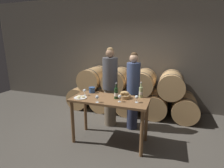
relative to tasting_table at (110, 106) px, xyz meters
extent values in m
plane|color=#4C473F|center=(0.00, 0.00, -0.75)|extent=(10.00, 10.00, 0.00)
cube|color=#60594F|center=(0.00, 2.18, 0.85)|extent=(10.00, 0.12, 3.20)
cylinder|color=tan|center=(-1.43, 1.60, -0.43)|extent=(0.62, 0.93, 0.62)
cylinder|color=#2D2D33|center=(-1.43, 1.30, -0.43)|extent=(0.63, 0.02, 0.63)
cylinder|color=#2D2D33|center=(-1.43, 1.89, -0.43)|extent=(0.63, 0.02, 0.63)
cylinder|color=tan|center=(-0.71, 1.60, -0.43)|extent=(0.62, 0.93, 0.62)
cylinder|color=#2D2D33|center=(-0.71, 1.30, -0.43)|extent=(0.63, 0.02, 0.63)
cylinder|color=#2D2D33|center=(-0.71, 1.89, -0.43)|extent=(0.63, 0.02, 0.63)
cylinder|color=tan|center=(0.00, 1.60, -0.43)|extent=(0.62, 0.93, 0.62)
cylinder|color=#2D2D33|center=(0.00, 1.30, -0.43)|extent=(0.63, 0.02, 0.63)
cylinder|color=#2D2D33|center=(0.00, 1.89, -0.43)|extent=(0.63, 0.02, 0.63)
cylinder|color=tan|center=(0.71, 1.60, -0.43)|extent=(0.62, 0.93, 0.62)
cylinder|color=#2D2D33|center=(0.71, 1.30, -0.43)|extent=(0.63, 0.02, 0.63)
cylinder|color=#2D2D33|center=(0.71, 1.89, -0.43)|extent=(0.63, 0.02, 0.63)
cylinder|color=tan|center=(1.43, 1.60, -0.43)|extent=(0.62, 0.93, 0.62)
cylinder|color=#2D2D33|center=(1.43, 1.30, -0.43)|extent=(0.63, 0.02, 0.63)
cylinder|color=#2D2D33|center=(1.43, 1.89, -0.43)|extent=(0.63, 0.02, 0.63)
cylinder|color=tan|center=(-1.07, 1.60, 0.12)|extent=(0.62, 0.93, 0.62)
cylinder|color=#2D2D33|center=(-1.07, 1.30, 0.12)|extent=(0.63, 0.02, 0.63)
cylinder|color=#2D2D33|center=(-1.07, 1.89, 0.12)|extent=(0.63, 0.02, 0.63)
cylinder|color=tan|center=(-0.36, 1.60, 0.12)|extent=(0.62, 0.93, 0.62)
cylinder|color=#2D2D33|center=(-0.36, 1.30, 0.12)|extent=(0.63, 0.02, 0.63)
cylinder|color=#2D2D33|center=(-0.36, 1.89, 0.12)|extent=(0.63, 0.02, 0.63)
cylinder|color=tan|center=(0.36, 1.60, 0.12)|extent=(0.62, 0.93, 0.62)
cylinder|color=#2D2D33|center=(0.36, 1.30, 0.12)|extent=(0.63, 0.02, 0.63)
cylinder|color=#2D2D33|center=(0.36, 1.89, 0.12)|extent=(0.63, 0.02, 0.63)
cylinder|color=tan|center=(1.07, 1.60, 0.12)|extent=(0.62, 0.93, 0.62)
cylinder|color=#2D2D33|center=(1.07, 1.30, 0.12)|extent=(0.63, 0.02, 0.63)
cylinder|color=#2D2D33|center=(1.07, 1.89, 0.12)|extent=(0.63, 0.02, 0.63)
cylinder|color=brown|center=(-0.66, -0.26, -0.32)|extent=(0.06, 0.06, 0.85)
cylinder|color=brown|center=(0.66, -0.26, -0.32)|extent=(0.06, 0.06, 0.85)
cylinder|color=brown|center=(-0.66, 0.26, -0.32)|extent=(0.06, 0.06, 0.85)
cylinder|color=brown|center=(0.66, 0.26, -0.32)|extent=(0.06, 0.06, 0.85)
cube|color=brown|center=(0.00, 0.00, 0.12)|extent=(1.44, 0.64, 0.04)
cylinder|color=#756651|center=(-0.24, 0.68, -0.31)|extent=(0.28, 0.28, 0.88)
cylinder|color=#4C4C51|center=(-0.24, 0.68, 0.48)|extent=(0.34, 0.34, 0.70)
sphere|color=#997051|center=(-0.24, 0.68, 0.92)|extent=(0.19, 0.19, 0.19)
sphere|color=olive|center=(-0.24, 0.69, 0.98)|extent=(0.15, 0.15, 0.15)
cylinder|color=#2D334C|center=(0.29, 0.68, -0.33)|extent=(0.24, 0.24, 0.83)
cylinder|color=#3D4C75|center=(0.29, 0.68, 0.41)|extent=(0.29, 0.29, 0.66)
sphere|color=tan|center=(0.29, 0.68, 0.83)|extent=(0.19, 0.19, 0.19)
sphere|color=#47331E|center=(0.29, 0.69, 0.88)|extent=(0.15, 0.15, 0.15)
cylinder|color=#193819|center=(0.11, 0.03, 0.24)|extent=(0.07, 0.07, 0.20)
cylinder|color=#193819|center=(0.11, 0.03, 0.38)|extent=(0.03, 0.03, 0.08)
cylinder|color=#B7B7BC|center=(0.11, 0.03, 0.43)|extent=(0.03, 0.03, 0.02)
cylinder|color=white|center=(0.11, 0.03, 0.23)|extent=(0.07, 0.07, 0.06)
cylinder|color=#ADBC7F|center=(0.53, 0.27, 0.24)|extent=(0.07, 0.07, 0.20)
cylinder|color=#ADBC7F|center=(0.53, 0.27, 0.38)|extent=(0.03, 0.03, 0.08)
cylinder|color=#B7B7BC|center=(0.53, 0.27, 0.43)|extent=(0.03, 0.03, 0.02)
cylinder|color=white|center=(0.53, 0.27, 0.22)|extent=(0.07, 0.07, 0.06)
cylinder|color=#335693|center=(-0.48, 0.24, 0.20)|extent=(0.12, 0.12, 0.11)
cylinder|color=#335693|center=(-0.48, 0.24, 0.25)|extent=(0.13, 0.13, 0.01)
cylinder|color=tan|center=(0.26, 0.12, 0.17)|extent=(0.22, 0.22, 0.07)
ellipsoid|color=tan|center=(0.26, 0.12, 0.24)|extent=(0.17, 0.10, 0.08)
cylinder|color=white|center=(-0.53, -0.15, 0.15)|extent=(0.24, 0.24, 0.01)
cube|color=#E0CC7F|center=(-0.48, -0.13, 0.17)|extent=(0.07, 0.06, 0.02)
cube|color=beige|center=(-0.58, -0.12, 0.17)|extent=(0.07, 0.07, 0.02)
cube|color=beige|center=(-0.54, -0.21, 0.17)|extent=(0.05, 0.06, 0.02)
cylinder|color=white|center=(-0.53, 0.03, 0.14)|extent=(0.06, 0.06, 0.00)
cylinder|color=white|center=(-0.53, 0.03, 0.18)|extent=(0.01, 0.01, 0.07)
sphere|color=white|center=(-0.53, 0.03, 0.24)|extent=(0.06, 0.06, 0.06)
cylinder|color=white|center=(-0.14, -0.26, 0.14)|extent=(0.06, 0.06, 0.00)
cylinder|color=white|center=(-0.14, -0.26, 0.18)|extent=(0.01, 0.01, 0.07)
sphere|color=white|center=(-0.14, -0.26, 0.24)|extent=(0.06, 0.06, 0.06)
cylinder|color=white|center=(0.22, -0.10, 0.14)|extent=(0.06, 0.06, 0.00)
cylinder|color=white|center=(0.22, -0.10, 0.18)|extent=(0.01, 0.01, 0.07)
sphere|color=white|center=(0.22, -0.10, 0.24)|extent=(0.06, 0.06, 0.06)
cylinder|color=white|center=(0.51, -0.04, 0.14)|extent=(0.06, 0.06, 0.00)
cylinder|color=white|center=(0.51, -0.04, 0.18)|extent=(0.01, 0.01, 0.07)
sphere|color=white|center=(0.51, -0.04, 0.24)|extent=(0.06, 0.06, 0.06)
camera|label=1|loc=(1.05, -2.90, 1.19)|focal=28.00mm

